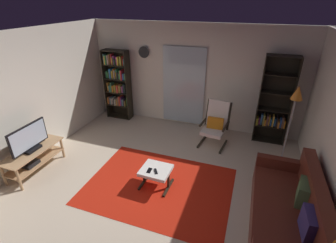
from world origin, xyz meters
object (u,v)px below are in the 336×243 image
lounge_armchair (216,123)px  tv_remote (156,171)px  tv_stand (33,157)px  cell_phone (149,170)px  leather_sofa (289,212)px  television (29,139)px  wall_clock (144,52)px  ottoman (156,172)px  bookshelf_near_sofa (274,105)px  floor_lamp_by_shelf (296,100)px  bookshelf_near_tv (118,83)px

lounge_armchair → tv_remote: 2.05m
tv_stand → cell_phone: bearing=7.7°
leather_sofa → cell_phone: size_ratio=14.14×
tv_stand → television: (0.00, 0.02, 0.41)m
wall_clock → cell_phone: bearing=-64.8°
television → tv_remote: size_ratio=5.69×
ottoman → cell_phone: size_ratio=3.79×
bookshelf_near_sofa → wall_clock: 3.41m
floor_lamp_by_shelf → bookshelf_near_sofa: bearing=109.0°
television → bookshelf_near_sofa: 5.17m
bookshelf_near_tv → bookshelf_near_sofa: bearing=0.4°
ottoman → bookshelf_near_tv: bearing=130.9°
ottoman → cell_phone: (-0.09, -0.08, 0.07)m
bookshelf_near_tv → leather_sofa: size_ratio=0.96×
ottoman → tv_stand: bearing=-170.7°
tv_stand → cell_phone: tv_stand is taller
tv_stand → tv_remote: 2.46m
bookshelf_near_tv → cell_phone: 3.24m
tv_stand → television: bearing=84.5°
leather_sofa → floor_lamp_by_shelf: 2.11m
leather_sofa → ottoman: leather_sofa is taller
tv_stand → leather_sofa: leather_sofa is taller
bookshelf_near_sofa → cell_phone: bearing=-128.8°
wall_clock → tv_stand: bearing=-109.9°
bookshelf_near_sofa → leather_sofa: size_ratio=1.03×
tv_stand → bookshelf_near_tv: size_ratio=0.63×
bookshelf_near_sofa → leather_sofa: 2.71m
cell_phone → wall_clock: 3.29m
floor_lamp_by_shelf → wall_clock: (-3.55, 0.96, 0.47)m
ottoman → tv_remote: tv_remote is taller
tv_stand → floor_lamp_by_shelf: (4.62, 2.01, 1.06)m
tv_stand → cell_phone: 2.34m
ottoman → wall_clock: 3.29m
lounge_armchair → floor_lamp_by_shelf: bearing=-9.0°
wall_clock → bookshelf_near_sofa: bearing=-2.6°
tv_remote → leather_sofa: bearing=-36.4°
leather_sofa → tv_remote: (-2.14, 0.13, 0.08)m
lounge_armchair → cell_phone: (-0.82, -1.93, -0.16)m
ottoman → tv_remote: (0.03, -0.07, 0.08)m
tv_remote → wall_clock: bearing=84.4°
tv_stand → television: television is taller
tv_stand → bookshelf_near_tv: (0.33, 2.79, 0.70)m
tv_stand → leather_sofa: size_ratio=0.60×
leather_sofa → tv_stand: bearing=-177.6°
bookshelf_near_sofa → wall_clock: bearing=177.4°
television → ottoman: size_ratio=1.54×
ottoman → floor_lamp_by_shelf: size_ratio=0.32×
lounge_armchair → tv_stand: bearing=-144.5°
tv_stand → leather_sofa: 4.58m
bookshelf_near_tv → cell_phone: (1.99, -2.48, -0.64)m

